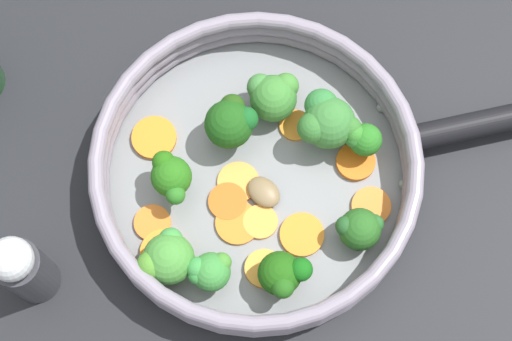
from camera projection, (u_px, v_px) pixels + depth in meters
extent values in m
plane|color=black|center=(256.00, 180.00, 0.77)|extent=(4.00, 4.00, 0.00)
cylinder|color=gray|center=(256.00, 178.00, 0.76)|extent=(0.27, 0.27, 0.01)
torus|color=gray|center=(256.00, 173.00, 0.75)|extent=(0.29, 0.29, 0.01)
torus|color=gray|center=(256.00, 168.00, 0.74)|extent=(0.29, 0.29, 0.01)
torus|color=gray|center=(256.00, 163.00, 0.72)|extent=(0.29, 0.29, 0.01)
cylinder|color=black|center=(511.00, 117.00, 0.76)|extent=(0.05, 0.20, 0.02)
sphere|color=gray|center=(404.00, 184.00, 0.75)|extent=(0.01, 0.01, 0.01)
sphere|color=gray|center=(381.00, 107.00, 0.77)|extent=(0.01, 0.01, 0.01)
cylinder|color=orange|center=(238.00, 223.00, 0.74)|extent=(0.05, 0.05, 0.00)
cylinder|color=#ED9A3D|center=(237.00, 180.00, 0.76)|extent=(0.04, 0.04, 0.00)
cylinder|color=orange|center=(228.00, 201.00, 0.75)|extent=(0.05, 0.05, 0.00)
cylinder|color=orange|center=(371.00, 206.00, 0.75)|extent=(0.04, 0.04, 0.00)
cylinder|color=#F29D37|center=(264.00, 269.00, 0.73)|extent=(0.05, 0.05, 0.01)
cylinder|color=orange|center=(302.00, 235.00, 0.74)|extent=(0.05, 0.05, 0.00)
cylinder|color=orange|center=(356.00, 162.00, 0.76)|extent=(0.04, 0.04, 0.01)
cylinder|color=orange|center=(154.00, 138.00, 0.77)|extent=(0.06, 0.06, 0.01)
cylinder|color=orange|center=(164.00, 252.00, 0.73)|extent=(0.05, 0.05, 0.01)
cylinder|color=orange|center=(152.00, 223.00, 0.74)|extent=(0.05, 0.05, 0.00)
cylinder|color=#F99739|center=(260.00, 222.00, 0.74)|extent=(0.04, 0.04, 0.00)
cylinder|color=orange|center=(296.00, 125.00, 0.77)|extent=(0.04, 0.04, 0.00)
cylinder|color=#77995F|center=(363.00, 147.00, 0.76)|extent=(0.01, 0.01, 0.02)
sphere|color=#277220|center=(366.00, 140.00, 0.74)|extent=(0.03, 0.03, 0.03)
sphere|color=#307926|center=(355.00, 134.00, 0.74)|extent=(0.02, 0.02, 0.02)
sphere|color=#2C722A|center=(354.00, 138.00, 0.74)|extent=(0.02, 0.02, 0.02)
cylinder|color=#6B9149|center=(173.00, 183.00, 0.75)|extent=(0.01, 0.01, 0.02)
sphere|color=#256716|center=(171.00, 177.00, 0.73)|extent=(0.04, 0.04, 0.04)
sphere|color=#286B1F|center=(173.00, 189.00, 0.72)|extent=(0.02, 0.02, 0.02)
sphere|color=#226010|center=(164.00, 162.00, 0.72)|extent=(0.02, 0.02, 0.02)
cylinder|color=#6F8C4F|center=(273.00, 106.00, 0.77)|extent=(0.01, 0.01, 0.01)
sphere|color=#397B30|center=(273.00, 98.00, 0.75)|extent=(0.04, 0.04, 0.04)
sphere|color=#3E7F31|center=(286.00, 86.00, 0.75)|extent=(0.02, 0.02, 0.02)
sphere|color=#3D7D38|center=(260.00, 87.00, 0.75)|extent=(0.02, 0.02, 0.02)
cylinder|color=#7DA04F|center=(212.00, 276.00, 0.72)|extent=(0.01, 0.01, 0.02)
sphere|color=#378437|center=(211.00, 272.00, 0.71)|extent=(0.03, 0.03, 0.03)
sphere|color=#308237|center=(197.00, 275.00, 0.70)|extent=(0.02, 0.02, 0.02)
sphere|color=#3F832D|center=(222.00, 262.00, 0.70)|extent=(0.02, 0.02, 0.02)
sphere|color=#36893D|center=(197.00, 268.00, 0.70)|extent=(0.02, 0.02, 0.02)
cylinder|color=#648653|center=(171.00, 264.00, 0.73)|extent=(0.01, 0.01, 0.01)
sphere|color=#418734|center=(169.00, 259.00, 0.71)|extent=(0.04, 0.04, 0.04)
sphere|color=#3D8D3E|center=(171.00, 240.00, 0.71)|extent=(0.02, 0.02, 0.02)
sphere|color=#4A8A2B|center=(151.00, 265.00, 0.70)|extent=(0.02, 0.02, 0.02)
cylinder|color=#88A65D|center=(230.00, 133.00, 0.76)|extent=(0.01, 0.01, 0.02)
sphere|color=#1A4E15|center=(229.00, 124.00, 0.74)|extent=(0.04, 0.04, 0.04)
sphere|color=#214611|center=(232.00, 107.00, 0.74)|extent=(0.02, 0.02, 0.02)
sphere|color=#15551F|center=(246.00, 119.00, 0.73)|extent=(0.02, 0.02, 0.02)
cylinder|color=#85B25E|center=(357.00, 234.00, 0.74)|extent=(0.01, 0.01, 0.01)
sphere|color=#24591E|center=(360.00, 229.00, 0.72)|extent=(0.04, 0.04, 0.04)
sphere|color=#225123|center=(345.00, 226.00, 0.71)|extent=(0.02, 0.02, 0.02)
sphere|color=#235A26|center=(374.00, 224.00, 0.72)|extent=(0.02, 0.02, 0.02)
cylinder|color=#7DA451|center=(327.00, 132.00, 0.76)|extent=(0.01, 0.01, 0.02)
sphere|color=#367533|center=(329.00, 123.00, 0.74)|extent=(0.05, 0.05, 0.05)
sphere|color=#2E7736|center=(321.00, 106.00, 0.74)|extent=(0.03, 0.03, 0.03)
sphere|color=#316E2D|center=(313.00, 128.00, 0.73)|extent=(0.03, 0.03, 0.03)
sphere|color=#316E29|center=(348.00, 125.00, 0.74)|extent=(0.02, 0.02, 0.02)
cylinder|color=#89AB5B|center=(279.00, 278.00, 0.72)|extent=(0.02, 0.02, 0.02)
sphere|color=#1C5410|center=(280.00, 273.00, 0.70)|extent=(0.04, 0.04, 0.04)
sphere|color=#125B13|center=(296.00, 271.00, 0.70)|extent=(0.02, 0.02, 0.02)
sphere|color=#1E5515|center=(283.00, 287.00, 0.69)|extent=(0.02, 0.02, 0.02)
ellipsoid|color=brown|center=(287.00, 89.00, 0.78)|extent=(0.03, 0.03, 0.01)
ellipsoid|color=olive|center=(260.00, 194.00, 0.75)|extent=(0.04, 0.03, 0.01)
cylinder|color=#333338|center=(27.00, 272.00, 0.70)|extent=(0.04, 0.04, 0.08)
sphere|color=silver|center=(11.00, 259.00, 0.66)|extent=(0.04, 0.04, 0.04)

